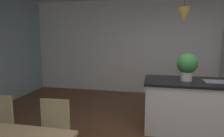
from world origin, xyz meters
name	(u,v)px	position (x,y,z in m)	size (l,w,h in m)	color
wall_back_kitchen	(169,48)	(0.00, 3.26, 1.35)	(10.00, 0.12, 2.70)	white
chair_far_right	(51,133)	(-1.64, -0.51, 0.47)	(0.42, 0.42, 0.87)	tan
kitchen_island	(201,106)	(0.41, 0.97, 0.46)	(1.97, 0.85, 0.91)	silver
pendant_over_island_main	(183,16)	(0.03, 0.97, 2.00)	(0.20, 0.20, 0.84)	black
potted_plant_on_island	(187,65)	(0.13, 0.97, 1.18)	(0.35, 0.35, 0.48)	beige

